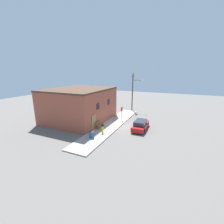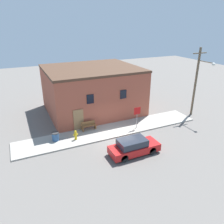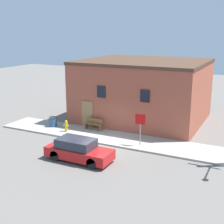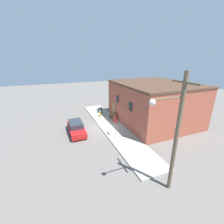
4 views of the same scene
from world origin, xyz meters
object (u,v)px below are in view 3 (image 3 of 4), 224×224
(bench, at_px, (94,124))
(trash_bin, at_px, (53,122))
(parked_car, at_px, (78,150))
(stop_sign, at_px, (140,123))
(fire_hydrant, at_px, (66,126))

(bench, xyz_separation_m, trash_bin, (-3.36, -0.73, -0.04))
(parked_car, bearing_deg, bench, 110.10)
(parked_car, bearing_deg, stop_sign, 56.15)
(stop_sign, xyz_separation_m, trash_bin, (-7.82, 0.86, -1.15))
(trash_bin, relative_size, parked_car, 0.19)
(bench, bearing_deg, stop_sign, -19.60)
(bench, bearing_deg, trash_bin, -167.78)
(stop_sign, distance_m, parked_car, 4.62)
(trash_bin, bearing_deg, parked_car, -40.91)
(stop_sign, distance_m, bench, 4.86)
(fire_hydrant, bearing_deg, bench, 37.82)
(stop_sign, relative_size, parked_car, 0.53)
(bench, relative_size, parked_car, 0.34)
(fire_hydrant, height_order, bench, fire_hydrant)
(stop_sign, distance_m, trash_bin, 7.95)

